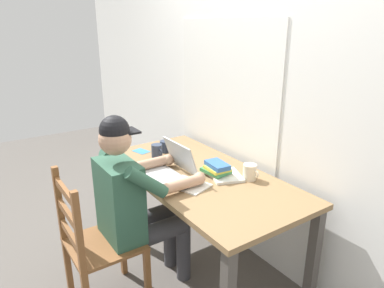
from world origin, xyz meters
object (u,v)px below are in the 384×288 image
(landscape_photo_print, at_px, (141,151))
(coffee_mug_spare, at_px, (165,146))
(laptop, at_px, (169,169))
(coffee_mug_dark, at_px, (157,151))
(computer_mouse, at_px, (184,187))
(desk, at_px, (199,186))
(coffee_mug_white, at_px, (250,172))
(book_stack_main, at_px, (217,169))
(wooden_chair, at_px, (95,244))
(seated_person, at_px, (135,199))

(landscape_photo_print, bearing_deg, coffee_mug_spare, 37.33)
(laptop, bearing_deg, coffee_mug_dark, 163.86)
(computer_mouse, bearing_deg, desk, 123.71)
(coffee_mug_white, bearing_deg, book_stack_main, -139.42)
(coffee_mug_white, height_order, book_stack_main, coffee_mug_white)
(wooden_chair, relative_size, computer_mouse, 9.21)
(coffee_mug_dark, bearing_deg, computer_mouse, -12.78)
(seated_person, xyz_separation_m, landscape_photo_print, (-0.58, 0.33, 0.07))
(coffee_mug_white, distance_m, landscape_photo_print, 0.95)
(seated_person, xyz_separation_m, computer_mouse, (0.18, 0.25, 0.09))
(coffee_mug_dark, distance_m, landscape_photo_print, 0.19)
(laptop, height_order, coffee_mug_white, laptop)
(wooden_chair, relative_size, coffee_mug_dark, 7.56)
(coffee_mug_dark, bearing_deg, landscape_photo_print, -165.43)
(computer_mouse, xyz_separation_m, coffee_mug_dark, (-0.58, 0.13, 0.03))
(coffee_mug_spare, xyz_separation_m, landscape_photo_print, (-0.12, -0.15, -0.04))
(computer_mouse, bearing_deg, laptop, 172.74)
(landscape_photo_print, bearing_deg, coffee_mug_dark, 0.21)
(wooden_chair, distance_m, coffee_mug_white, 1.07)
(wooden_chair, relative_size, coffee_mug_spare, 7.90)
(wooden_chair, relative_size, coffee_mug_white, 7.32)
(coffee_mug_spare, bearing_deg, seated_person, -46.30)
(landscape_photo_print, bearing_deg, wooden_chair, -60.76)
(desk, bearing_deg, coffee_mug_spare, 177.48)
(seated_person, bearing_deg, book_stack_main, 76.26)
(wooden_chair, bearing_deg, book_stack_main, 80.85)
(seated_person, distance_m, laptop, 0.31)
(laptop, distance_m, coffee_mug_white, 0.53)
(computer_mouse, xyz_separation_m, landscape_photo_print, (-0.76, 0.08, -0.02))
(computer_mouse, bearing_deg, coffee_mug_spare, 159.76)
(desk, height_order, seated_person, seated_person)
(laptop, bearing_deg, landscape_photo_print, 174.03)
(coffee_mug_white, distance_m, book_stack_main, 0.22)
(book_stack_main, bearing_deg, wooden_chair, -99.15)
(coffee_mug_white, xyz_separation_m, landscape_photo_print, (-0.88, -0.35, -0.05))
(desk, relative_size, coffee_mug_dark, 12.78)
(laptop, distance_m, book_stack_main, 0.32)
(wooden_chair, xyz_separation_m, coffee_mug_dark, (-0.40, 0.66, 0.35))
(landscape_photo_print, bearing_deg, coffee_mug_white, 7.39)
(computer_mouse, height_order, landscape_photo_print, computer_mouse)
(coffee_mug_white, distance_m, coffee_mug_spare, 0.79)
(desk, relative_size, landscape_photo_print, 11.98)
(seated_person, relative_size, coffee_mug_dark, 10.06)
(coffee_mug_white, bearing_deg, landscape_photo_print, -158.25)
(book_stack_main, bearing_deg, desk, -140.52)
(book_stack_main, distance_m, landscape_photo_print, 0.75)
(desk, height_order, book_stack_main, book_stack_main)
(desk, bearing_deg, coffee_mug_white, 40.18)
(laptop, relative_size, computer_mouse, 3.30)
(seated_person, xyz_separation_m, laptop, (-0.05, 0.28, 0.12))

